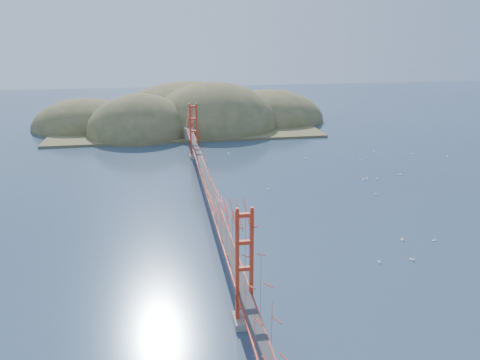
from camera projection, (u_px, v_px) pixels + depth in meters
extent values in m
plane|color=#2E435D|center=(210.00, 208.00, 72.06)|extent=(320.00, 320.00, 0.00)
cube|color=gray|center=(244.00, 320.00, 43.83)|extent=(2.00, 2.40, 0.70)
cube|color=gray|center=(194.00, 156.00, 100.07)|extent=(2.00, 2.40, 0.70)
cube|color=red|center=(209.00, 188.00, 71.04)|extent=(1.40, 92.00, 0.16)
cube|color=red|center=(209.00, 189.00, 71.10)|extent=(1.33, 92.00, 0.24)
cube|color=#38383A|center=(209.00, 187.00, 71.01)|extent=(1.19, 92.00, 0.03)
cube|color=gray|center=(189.00, 134.00, 114.67)|extent=(2.20, 2.60, 3.30)
cube|color=olive|center=(185.00, 126.00, 131.97)|extent=(70.00, 40.00, 0.60)
ellipsoid|color=olive|center=(141.00, 134.00, 122.62)|extent=(28.00, 28.00, 21.00)
ellipsoid|color=olive|center=(214.00, 127.00, 131.46)|extent=(36.00, 36.00, 25.00)
ellipsoid|color=olive|center=(270.00, 120.00, 141.86)|extent=(32.00, 32.00, 18.00)
ellipsoid|color=olive|center=(84.00, 127.00, 131.30)|extent=(28.00, 28.00, 16.00)
ellipsoid|color=olive|center=(189.00, 117.00, 145.50)|extent=(44.00, 44.00, 22.00)
cube|color=white|center=(402.00, 240.00, 61.21)|extent=(0.28, 0.60, 0.11)
cylinder|color=white|center=(402.00, 237.00, 61.12)|extent=(0.02, 0.02, 0.63)
cube|color=white|center=(364.00, 180.00, 85.49)|extent=(0.25, 0.63, 0.11)
cylinder|color=white|center=(364.00, 178.00, 85.39)|extent=(0.02, 0.02, 0.67)
cube|color=white|center=(434.00, 241.00, 60.97)|extent=(0.56, 0.24, 0.10)
cylinder|color=white|center=(434.00, 238.00, 60.88)|extent=(0.02, 0.02, 0.59)
cube|color=white|center=(305.00, 159.00, 99.33)|extent=(0.56, 0.44, 0.10)
cylinder|color=white|center=(305.00, 157.00, 99.24)|extent=(0.02, 0.02, 0.59)
cube|color=white|center=(447.00, 157.00, 100.68)|extent=(0.27, 0.62, 0.11)
cylinder|color=white|center=(448.00, 155.00, 100.58)|extent=(0.02, 0.02, 0.65)
cube|color=white|center=(379.00, 262.00, 55.39)|extent=(0.30, 0.53, 0.09)
cylinder|color=white|center=(380.00, 260.00, 55.30)|extent=(0.01, 0.01, 0.55)
cube|color=white|center=(376.00, 195.00, 77.83)|extent=(0.56, 0.53, 0.11)
cylinder|color=white|center=(376.00, 193.00, 77.73)|extent=(0.02, 0.02, 0.63)
cube|color=white|center=(412.00, 154.00, 102.92)|extent=(0.57, 0.26, 0.10)
cylinder|color=white|center=(413.00, 153.00, 102.82)|extent=(0.02, 0.02, 0.60)
cube|color=white|center=(268.00, 189.00, 80.50)|extent=(0.52, 0.53, 0.10)
cylinder|color=white|center=(268.00, 187.00, 80.41)|extent=(0.02, 0.02, 0.61)
cube|color=white|center=(228.00, 153.00, 103.69)|extent=(0.49, 0.20, 0.09)
cylinder|color=white|center=(228.00, 152.00, 103.61)|extent=(0.01, 0.01, 0.52)
cube|color=white|center=(412.00, 259.00, 55.99)|extent=(0.56, 0.53, 0.11)
cylinder|color=white|center=(412.00, 257.00, 55.89)|extent=(0.02, 0.02, 0.64)
cube|color=white|center=(400.00, 175.00, 88.37)|extent=(0.56, 0.52, 0.11)
cylinder|color=white|center=(400.00, 173.00, 88.27)|extent=(0.02, 0.02, 0.63)
cube|color=white|center=(367.00, 179.00, 86.06)|extent=(0.31, 0.63, 0.11)
cylinder|color=white|center=(367.00, 177.00, 85.96)|extent=(0.02, 0.02, 0.66)
cube|color=white|center=(377.00, 179.00, 86.02)|extent=(0.57, 0.31, 0.10)
cylinder|color=white|center=(377.00, 177.00, 85.93)|extent=(0.02, 0.02, 0.59)
cube|color=white|center=(361.00, 160.00, 98.17)|extent=(0.56, 0.47, 0.10)
cylinder|color=white|center=(361.00, 159.00, 98.08)|extent=(0.02, 0.02, 0.61)
cube|color=white|center=(374.00, 151.00, 105.10)|extent=(0.28, 0.62, 0.11)
cylinder|color=white|center=(374.00, 150.00, 105.00)|extent=(0.02, 0.02, 0.65)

